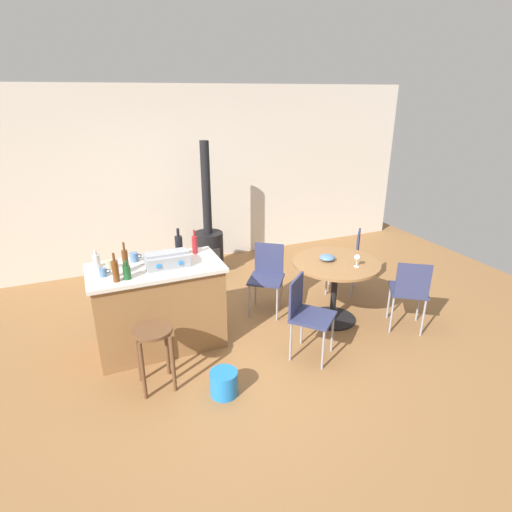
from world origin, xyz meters
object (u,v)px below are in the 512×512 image
(dining_table, at_px, (335,276))
(folding_chair_near, at_px, (267,273))
(bottle_4, at_px, (96,260))
(cup_0, at_px, (110,265))
(toolbox, at_px, (167,259))
(bottle_0, at_px, (179,246))
(bottle_3, at_px, (115,268))
(serving_bowl, at_px, (327,258))
(bottle_5, at_px, (115,271))
(kitchen_island, at_px, (159,306))
(bottle_6, at_px, (127,272))
(cup_1, at_px, (103,272))
(bottle_1, at_px, (195,244))
(wood_stove, at_px, (209,242))
(folding_chair_right, at_px, (348,256))
(folding_chair_left, at_px, (410,289))
(wooden_stool, at_px, (154,343))
(bottle_2, at_px, (125,260))
(plastic_bucket, at_px, (224,383))
(cup_2, at_px, (134,257))
(folding_chair_far, at_px, (307,311))
(wine_glass, at_px, (357,258))

(dining_table, xyz_separation_m, folding_chair_near, (-0.63, 0.53, -0.08))
(bottle_4, relative_size, cup_0, 1.63)
(folding_chair_near, bearing_deg, toolbox, -166.64)
(bottle_0, bearing_deg, toolbox, -129.20)
(bottle_3, xyz_separation_m, serving_bowl, (2.32, -0.09, -0.23))
(bottle_5, height_order, cup_0, bottle_5)
(kitchen_island, bearing_deg, bottle_5, -150.58)
(toolbox, relative_size, bottle_4, 2.40)
(dining_table, height_order, serving_bowl, serving_bowl)
(bottle_6, distance_m, cup_1, 0.26)
(bottle_3, distance_m, serving_bowl, 2.34)
(dining_table, bearing_deg, serving_bowl, 134.49)
(bottle_1, relative_size, bottle_5, 0.94)
(kitchen_island, height_order, cup_1, cup_1)
(wood_stove, distance_m, toolbox, 2.05)
(folding_chair_right, height_order, cup_0, cup_0)
(bottle_1, bearing_deg, folding_chair_left, -24.66)
(bottle_5, xyz_separation_m, bottle_6, (0.10, 0.02, -0.04))
(wooden_stool, bearing_deg, serving_bowl, 12.80)
(toolbox, height_order, cup_0, toolbox)
(kitchen_island, relative_size, dining_table, 1.34)
(folding_chair_near, relative_size, cup_1, 8.01)
(wood_stove, xyz_separation_m, cup_1, (-1.57, -1.76, 0.50))
(folding_chair_left, relative_size, bottle_2, 2.93)
(folding_chair_near, xyz_separation_m, toolbox, (-1.26, -0.30, 0.50))
(wooden_stool, bearing_deg, folding_chair_right, 19.51)
(dining_table, distance_m, serving_bowl, 0.24)
(kitchen_island, xyz_separation_m, bottle_2, (-0.28, -0.00, 0.58))
(cup_0, xyz_separation_m, cup_1, (-0.07, -0.16, -0.00))
(toolbox, bearing_deg, kitchen_island, 162.87)
(bottle_2, xyz_separation_m, serving_bowl, (2.22, -0.19, -0.25))
(bottle_1, distance_m, bottle_5, 0.97)
(cup_0, bearing_deg, plastic_bucket, -55.34)
(cup_1, bearing_deg, bottle_2, 12.71)
(plastic_bucket, bearing_deg, bottle_6, 128.60)
(cup_2, bearing_deg, bottle_6, -106.46)
(bottle_0, bearing_deg, plastic_bucket, -86.94)
(kitchen_island, xyz_separation_m, bottle_3, (-0.39, -0.10, 0.55))
(folding_chair_left, xyz_separation_m, folding_chair_right, (-0.06, 1.11, 0.00))
(folding_chair_right, height_order, serving_bowl, folding_chair_right)
(bottle_3, xyz_separation_m, plastic_bucket, (0.75, -0.93, -0.90))
(folding_chair_near, relative_size, bottle_1, 3.17)
(cup_1, bearing_deg, folding_chair_right, 6.65)
(kitchen_island, distance_m, bottle_2, 0.64)
(folding_chair_far, distance_m, wine_glass, 0.91)
(kitchen_island, relative_size, toolbox, 3.10)
(cup_0, bearing_deg, kitchen_island, -14.13)
(dining_table, distance_m, bottle_1, 1.67)
(dining_table, bearing_deg, bottle_1, 162.91)
(dining_table, height_order, folding_chair_near, folding_chair_near)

